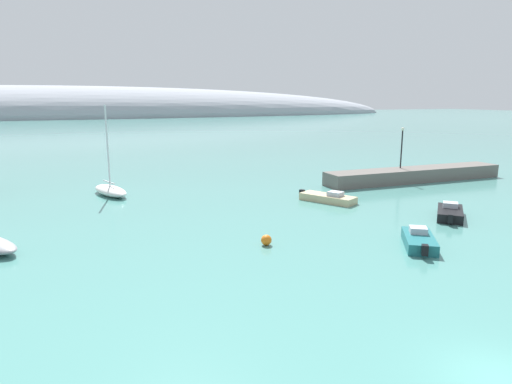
{
  "coord_description": "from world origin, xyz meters",
  "views": [
    {
      "loc": [
        -12.75,
        -9.25,
        9.3
      ],
      "look_at": [
        -0.29,
        21.23,
        2.43
      ],
      "focal_mm": 31.69,
      "sensor_mm": 36.0,
      "label": 1
    }
  ],
  "objects_px": {
    "motorboat_teal_foreground": "(419,240)",
    "mooring_buoy_orange": "(266,240)",
    "motorboat_black_alongside_breakwater": "(450,213)",
    "motorboat_sand_outer": "(328,198)",
    "sailboat_white_outer_mooring": "(110,190)",
    "harbor_lamp_post": "(402,143)"
  },
  "relations": [
    {
      "from": "mooring_buoy_orange",
      "to": "motorboat_black_alongside_breakwater",
      "type": "bearing_deg",
      "value": 2.63
    },
    {
      "from": "motorboat_teal_foreground",
      "to": "harbor_lamp_post",
      "type": "bearing_deg",
      "value": -2.79
    },
    {
      "from": "mooring_buoy_orange",
      "to": "motorboat_sand_outer",
      "type": "bearing_deg",
      "value": 42.34
    },
    {
      "from": "motorboat_teal_foreground",
      "to": "mooring_buoy_orange",
      "type": "xyz_separation_m",
      "value": [
        -8.94,
        3.9,
        -0.05
      ]
    },
    {
      "from": "mooring_buoy_orange",
      "to": "harbor_lamp_post",
      "type": "bearing_deg",
      "value": 33.37
    },
    {
      "from": "motorboat_sand_outer",
      "to": "mooring_buoy_orange",
      "type": "bearing_deg",
      "value": -76.55
    },
    {
      "from": "motorboat_sand_outer",
      "to": "mooring_buoy_orange",
      "type": "distance_m",
      "value": 13.79
    },
    {
      "from": "mooring_buoy_orange",
      "to": "harbor_lamp_post",
      "type": "relative_size",
      "value": 0.15
    },
    {
      "from": "sailboat_white_outer_mooring",
      "to": "motorboat_sand_outer",
      "type": "bearing_deg",
      "value": 41.86
    },
    {
      "from": "motorboat_sand_outer",
      "to": "motorboat_teal_foreground",
      "type": "bearing_deg",
      "value": -34.32
    },
    {
      "from": "motorboat_black_alongside_breakwater",
      "to": "motorboat_sand_outer",
      "type": "distance_m",
      "value": 10.43
    },
    {
      "from": "motorboat_black_alongside_breakwater",
      "to": "mooring_buoy_orange",
      "type": "xyz_separation_m",
      "value": [
        -16.18,
        -0.74,
        -0.06
      ]
    },
    {
      "from": "motorboat_teal_foreground",
      "to": "motorboat_sand_outer",
      "type": "relative_size",
      "value": 0.81
    },
    {
      "from": "sailboat_white_outer_mooring",
      "to": "mooring_buoy_orange",
      "type": "relative_size",
      "value": 12.58
    },
    {
      "from": "harbor_lamp_post",
      "to": "motorboat_sand_outer",
      "type": "bearing_deg",
      "value": -155.21
    },
    {
      "from": "motorboat_sand_outer",
      "to": "mooring_buoy_orange",
      "type": "relative_size",
      "value": 7.84
    },
    {
      "from": "motorboat_sand_outer",
      "to": "sailboat_white_outer_mooring",
      "type": "bearing_deg",
      "value": -148.81
    },
    {
      "from": "motorboat_black_alongside_breakwater",
      "to": "motorboat_teal_foreground",
      "type": "bearing_deg",
      "value": 167.29
    },
    {
      "from": "motorboat_black_alongside_breakwater",
      "to": "motorboat_sand_outer",
      "type": "height_order",
      "value": "motorboat_black_alongside_breakwater"
    },
    {
      "from": "motorboat_teal_foreground",
      "to": "motorboat_sand_outer",
      "type": "bearing_deg",
      "value": 28.51
    },
    {
      "from": "motorboat_teal_foreground",
      "to": "sailboat_white_outer_mooring",
      "type": "bearing_deg",
      "value": 69.52
    },
    {
      "from": "motorboat_teal_foreground",
      "to": "mooring_buoy_orange",
      "type": "relative_size",
      "value": 6.37
    }
  ]
}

